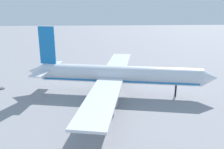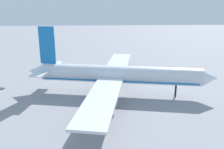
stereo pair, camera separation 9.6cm
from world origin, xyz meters
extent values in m
plane|color=gray|center=(0.00, 0.00, 0.00)|extent=(600.00, 600.00, 0.00)
cylinder|color=silver|center=(0.00, 0.00, 7.65)|extent=(58.98, 17.73, 6.51)
cone|color=silver|center=(31.41, -6.18, 7.65)|extent=(6.34, 7.26, 6.38)
cone|color=silver|center=(-32.05, 6.30, 7.65)|extent=(7.58, 7.32, 6.18)
cube|color=#1972BF|center=(-26.90, 5.29, 17.88)|extent=(5.98, 1.65, 13.96)
cube|color=silver|center=(-26.18, 11.53, 8.95)|extent=(6.36, 11.22, 0.36)
cube|color=silver|center=(-28.60, -0.76, 8.95)|extent=(6.36, 11.22, 0.36)
cube|color=silver|center=(1.36, 22.15, 6.67)|extent=(16.06, 38.52, 0.70)
cylinder|color=slate|center=(1.25, 16.44, 4.50)|extent=(5.53, 4.53, 3.65)
cube|color=silver|center=(-7.13, -21.02, 6.67)|extent=(16.06, 38.52, 0.70)
cylinder|color=slate|center=(-5.06, -15.69, 4.25)|extent=(6.48, 5.18, 4.14)
cylinder|color=black|center=(20.20, -3.97, 2.20)|extent=(0.70, 0.70, 4.39)
cylinder|color=black|center=(-1.87, 5.72, 2.20)|extent=(0.70, 0.70, 4.39)
cylinder|color=black|center=(-3.90, -4.59, 2.20)|extent=(0.70, 0.70, 4.39)
cube|color=#1972BF|center=(0.00, 0.00, 5.86)|extent=(56.60, 16.96, 0.50)
cube|color=#595B60|center=(-46.91, 8.39, 0.28)|extent=(2.67, 2.80, 0.15)
cylinder|color=#333338|center=(-45.92, 7.21, 0.28)|extent=(0.45, 0.51, 0.08)
cylinder|color=black|center=(-45.77, 8.12, 0.20)|extent=(0.35, 0.38, 0.40)
cylinder|color=black|center=(-46.84, 7.22, 0.20)|extent=(0.35, 0.38, 0.40)
cylinder|color=black|center=(-46.99, 9.57, 0.20)|extent=(0.35, 0.38, 0.40)
camera|label=1|loc=(-7.95, -84.44, 32.70)|focal=38.28mm
camera|label=2|loc=(-7.86, -84.45, 32.70)|focal=38.28mm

